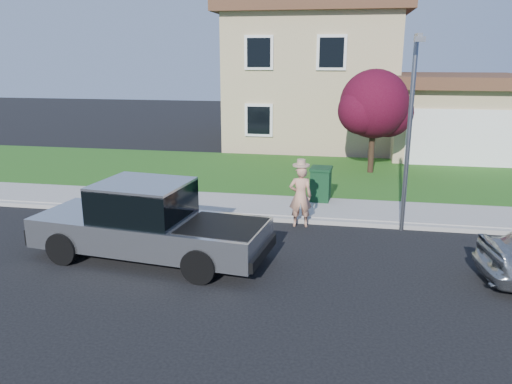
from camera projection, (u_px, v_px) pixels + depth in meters
ground at (259, 262)px, 11.16m from camera, size 80.00×80.00×0.00m
curb at (313, 221)px, 13.72m from camera, size 40.00×0.20×0.12m
sidewalk at (316, 209)px, 14.76m from camera, size 40.00×2.00×0.15m
lawn at (323, 175)px, 19.04m from camera, size 40.00×7.00×0.10m
house at (339, 82)px, 25.65m from camera, size 14.00×11.30×6.85m
pickup_truck at (149, 224)px, 11.16m from camera, size 5.57×2.46×1.77m
woman at (300, 195)px, 13.28m from camera, size 0.66×0.48×1.84m
ornamental_tree at (375, 107)px, 18.68m from camera, size 2.85×2.57×3.91m
trash_bin at (321, 184)px, 15.28m from camera, size 0.69×0.78×1.03m
street_lamp at (410, 123)px, 12.40m from camera, size 0.25×0.64×4.97m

